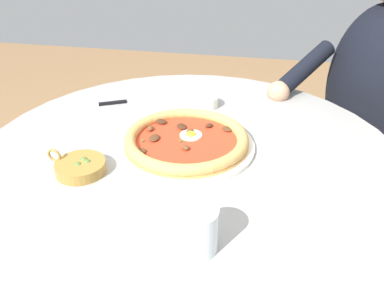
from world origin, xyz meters
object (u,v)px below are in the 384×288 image
at_px(water_glass, 197,231).
at_px(fork_utensil, 328,198).
at_px(olive_pan, 80,167).
at_px(pizza_on_plate, 186,141).
at_px(dining_table, 188,191).
at_px(steak_knife, 123,102).
at_px(ramekin_capers, 206,101).
at_px(diner_person, 360,141).

xyz_separation_m(water_glass, fork_utensil, (-0.24, -0.18, -0.04)).
bearing_deg(fork_utensil, olive_pan, 0.55).
height_order(pizza_on_plate, olive_pan, olive_pan).
height_order(dining_table, steak_knife, steak_knife).
distance_m(ramekin_capers, olive_pan, 0.45).
bearing_deg(fork_utensil, diner_person, -108.24).
relative_size(olive_pan, fork_utensil, 0.84).
distance_m(dining_table, water_glass, 0.37).
height_order(ramekin_capers, diner_person, diner_person).
xyz_separation_m(pizza_on_plate, olive_pan, (0.21, 0.15, -0.00)).
bearing_deg(water_glass, olive_pan, -30.94).
distance_m(olive_pan, diner_person, 0.99).
xyz_separation_m(pizza_on_plate, steak_knife, (0.24, -0.22, -0.01)).
xyz_separation_m(water_glass, diner_person, (-0.44, -0.80, -0.23)).
bearing_deg(diner_person, dining_table, 42.68).
distance_m(pizza_on_plate, water_glass, 0.34).
bearing_deg(pizza_on_plate, water_glass, 104.69).
xyz_separation_m(olive_pan, fork_utensil, (-0.54, -0.01, -0.01)).
xyz_separation_m(water_glass, olive_pan, (0.30, -0.18, -0.02)).
height_order(pizza_on_plate, steak_knife, pizza_on_plate).
bearing_deg(steak_knife, ramekin_capers, -174.85).
bearing_deg(diner_person, ramekin_capers, 23.41).
bearing_deg(diner_person, pizza_on_plate, 41.61).
distance_m(olive_pan, fork_utensil, 0.54).
bearing_deg(steak_knife, fork_utensil, 147.19).
xyz_separation_m(ramekin_capers, olive_pan, (0.22, 0.40, -0.00)).
bearing_deg(olive_pan, pizza_on_plate, -144.41).
height_order(steak_knife, diner_person, diner_person).
bearing_deg(ramekin_capers, olive_pan, 60.96).
distance_m(dining_table, olive_pan, 0.30).
height_order(fork_utensil, diner_person, diner_person).
xyz_separation_m(dining_table, pizza_on_plate, (0.01, -0.01, 0.15)).
height_order(dining_table, olive_pan, olive_pan).
xyz_separation_m(dining_table, ramekin_capers, (-0.00, -0.26, 0.15)).
bearing_deg(dining_table, olive_pan, 32.60).
bearing_deg(water_glass, fork_utensil, -142.60).
bearing_deg(pizza_on_plate, diner_person, -138.39).
relative_size(ramekin_capers, diner_person, 0.06).
bearing_deg(olive_pan, ramekin_capers, -119.04).
height_order(water_glass, steak_knife, water_glass).
xyz_separation_m(pizza_on_plate, diner_person, (-0.53, -0.47, -0.21)).
bearing_deg(steak_knife, olive_pan, 95.06).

